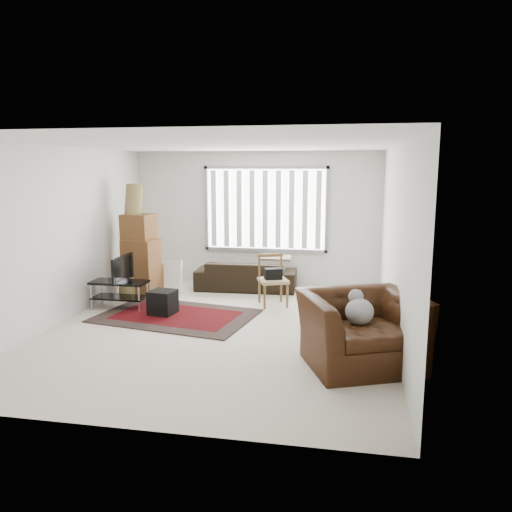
# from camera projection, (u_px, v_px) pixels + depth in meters

# --- Properties ---
(room) EXTENTS (6.00, 6.02, 2.71)m
(room) POSITION_uv_depth(u_px,v_px,m) (229.00, 208.00, 7.66)
(room) COLOR beige
(room) RESTS_ON ground
(persian_rug) EXTENTS (2.67, 2.02, 0.02)m
(persian_rug) POSITION_uv_depth(u_px,v_px,m) (176.00, 316.00, 8.08)
(persian_rug) COLOR black
(persian_rug) RESTS_ON ground
(tv_stand) EXTENTS (0.95, 0.43, 0.48)m
(tv_stand) POSITION_uv_depth(u_px,v_px,m) (119.00, 289.00, 8.49)
(tv_stand) COLOR black
(tv_stand) RESTS_ON ground
(tv) EXTENTS (0.10, 0.77, 0.44)m
(tv) POSITION_uv_depth(u_px,v_px,m) (118.00, 268.00, 8.43)
(tv) COLOR black
(tv) RESTS_ON tv_stand
(subwoofer) EXTENTS (0.44, 0.44, 0.39)m
(subwoofer) POSITION_uv_depth(u_px,v_px,m) (163.00, 302.00, 8.13)
(subwoofer) COLOR black
(subwoofer) RESTS_ON persian_rug
(moving_boxes) EXTENTS (0.68, 0.63, 1.54)m
(moving_boxes) POSITION_uv_depth(u_px,v_px,m) (141.00, 258.00, 9.25)
(moving_boxes) COLOR brown
(moving_boxes) RESTS_ON ground
(white_flatpack) EXTENTS (0.50, 0.21, 0.63)m
(white_flatpack) POSITION_uv_depth(u_px,v_px,m) (169.00, 277.00, 9.56)
(white_flatpack) COLOR silver
(white_flatpack) RESTS_ON ground
(rolled_rug) EXTENTS (0.36, 0.74, 2.09)m
(rolled_rug) POSITION_uv_depth(u_px,v_px,m) (131.00, 241.00, 9.17)
(rolled_rug) COLOR olive
(rolled_rug) RESTS_ON ground
(sofa) EXTENTS (1.99, 0.94, 0.75)m
(sofa) POSITION_uv_depth(u_px,v_px,m) (246.00, 271.00, 9.81)
(sofa) COLOR black
(sofa) RESTS_ON ground
(side_chair) EXTENTS (0.62, 0.62, 0.88)m
(side_chair) POSITION_uv_depth(u_px,v_px,m) (273.00, 278.00, 8.67)
(side_chair) COLOR #8C7C5C
(side_chair) RESTS_ON ground
(armchair) EXTENTS (1.70, 1.60, 1.00)m
(armchair) POSITION_uv_depth(u_px,v_px,m) (361.00, 325.00, 6.02)
(armchair) COLOR #32190A
(armchair) RESTS_ON ground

